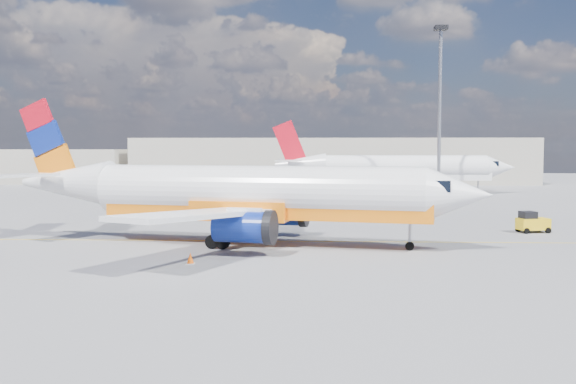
{
  "coord_description": "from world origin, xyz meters",
  "views": [
    {
      "loc": [
        2.18,
        -40.38,
        6.41
      ],
      "look_at": [
        0.36,
        1.21,
        3.5
      ],
      "focal_mm": 40.0,
      "sensor_mm": 36.0,
      "label": 1
    }
  ],
  "objects_px": {
    "main_jet": "(243,194)",
    "gse_tug": "(532,222)",
    "second_jet": "(398,169)",
    "traffic_cone": "(190,258)"
  },
  "relations": [
    {
      "from": "main_jet",
      "to": "gse_tug",
      "type": "height_order",
      "value": "main_jet"
    },
    {
      "from": "main_jet",
      "to": "gse_tug",
      "type": "xyz_separation_m",
      "value": [
        21.06,
        6.61,
        -2.56
      ]
    },
    {
      "from": "gse_tug",
      "to": "second_jet",
      "type": "bearing_deg",
      "value": 84.47
    },
    {
      "from": "second_jet",
      "to": "gse_tug",
      "type": "height_order",
      "value": "second_jet"
    },
    {
      "from": "main_jet",
      "to": "traffic_cone",
      "type": "bearing_deg",
      "value": -93.86
    },
    {
      "from": "gse_tug",
      "to": "traffic_cone",
      "type": "xyz_separation_m",
      "value": [
        -23.15,
        -14.04,
        -0.45
      ]
    },
    {
      "from": "gse_tug",
      "to": "traffic_cone",
      "type": "relative_size",
      "value": 3.86
    },
    {
      "from": "second_jet",
      "to": "traffic_cone",
      "type": "height_order",
      "value": "second_jet"
    },
    {
      "from": "second_jet",
      "to": "gse_tug",
      "type": "distance_m",
      "value": 41.13
    },
    {
      "from": "main_jet",
      "to": "traffic_cone",
      "type": "height_order",
      "value": "main_jet"
    }
  ]
}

